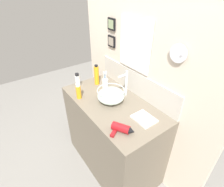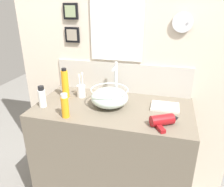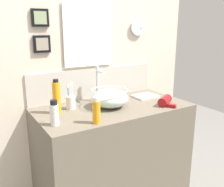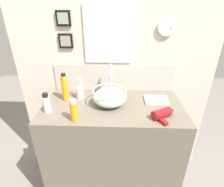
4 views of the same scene
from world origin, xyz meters
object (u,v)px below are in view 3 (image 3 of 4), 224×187
Objects in this scene: faucet at (98,81)px; toothbrush_cup at (71,102)px; glass_bowl_sink at (110,98)px; shampoo_bottle at (57,97)px; lotion_bottle at (96,111)px; spray_bottle at (54,113)px; hair_drier at (166,100)px; hand_towel at (145,96)px.

faucet is 1.41× the size of toothbrush_cup.
shampoo_bottle reaches higher than glass_bowl_sink.
glass_bowl_sink is 0.33m from lotion_bottle.
shampoo_bottle is 1.51× the size of spray_bottle.
lotion_bottle is at bearing -64.58° from shampoo_bottle.
hair_drier is 0.71m from toothbrush_cup.
glass_bowl_sink is 0.28m from toothbrush_cup.
hair_drier is at bearing -89.53° from hand_towel.
toothbrush_cup is 0.34m from lotion_bottle.
hair_drier is 0.99× the size of hand_towel.
toothbrush_cup is at bearing -164.66° from faucet.
spray_bottle is (-0.09, -0.20, -0.04)m from shampoo_bottle.
glass_bowl_sink is 1.13× the size of shampoo_bottle.
hair_drier is at bearing -23.83° from glass_bowl_sink.
spray_bottle is at bearing -130.27° from toothbrush_cup.
hair_drier is 0.82× the size of shampoo_bottle.
hand_towel is (0.39, -0.11, -0.15)m from faucet.
faucet is 0.54m from hair_drier.
shampoo_bottle is 0.33m from lotion_bottle.
toothbrush_cup is 0.14m from shampoo_bottle.
hand_towel is (0.77, 0.00, -0.11)m from shampoo_bottle.
toothbrush_cup is (-0.65, 0.28, 0.02)m from hair_drier.
toothbrush_cup is 1.21× the size of lotion_bottle.
toothbrush_cup is 0.31m from spray_bottle.
lotion_bottle is (-0.23, -0.41, -0.08)m from faucet.
glass_bowl_sink is at bearing 15.94° from spray_bottle.
hair_drier is 0.86m from spray_bottle.
hand_towel is (-0.00, 0.24, -0.02)m from hair_drier.
shampoo_bottle is at bearing 66.57° from spray_bottle.
shampoo_bottle is (-0.38, 0.07, 0.04)m from glass_bowl_sink.
glass_bowl_sink is 1.38× the size of hand_towel.
glass_bowl_sink is 0.48m from spray_bottle.
glass_bowl_sink is 1.71× the size of spray_bottle.
spray_bottle is (-0.46, -0.31, -0.09)m from faucet.
hair_drier is 0.97× the size of toothbrush_cup.
shampoo_bottle is at bearing 170.06° from glass_bowl_sink.
glass_bowl_sink is 1.63× the size of lotion_bottle.
glass_bowl_sink is 0.38m from shampoo_bottle.
glass_bowl_sink is 0.20m from faucet.
shampoo_bottle is 0.77m from hand_towel.
hand_towel is (0.85, 0.20, -0.07)m from spray_bottle.
toothbrush_cup is at bearing 157.05° from hair_drier.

